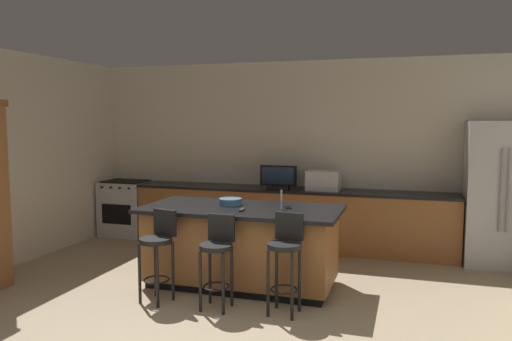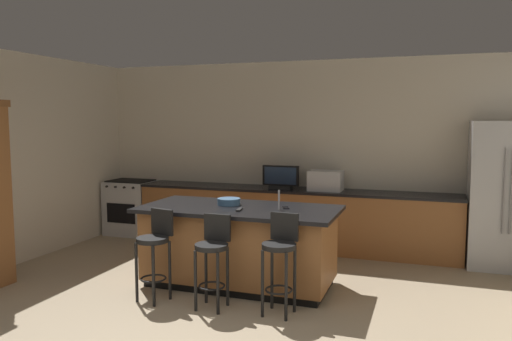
% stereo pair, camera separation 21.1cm
% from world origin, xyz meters
% --- Properties ---
extents(wall_back, '(7.06, 0.12, 2.82)m').
position_xyz_m(wall_back, '(0.00, 4.45, 1.41)').
color(wall_back, beige).
rests_on(wall_back, ground_plane).
extents(wall_left, '(0.12, 4.85, 2.82)m').
position_xyz_m(wall_left, '(-3.33, 2.22, 1.41)').
color(wall_left, beige).
rests_on(wall_left, ground_plane).
extents(counter_back, '(4.83, 0.62, 0.90)m').
position_xyz_m(counter_back, '(-0.04, 4.07, 0.45)').
color(counter_back, brown).
rests_on(counter_back, ground_plane).
extents(kitchen_island, '(2.28, 1.10, 0.92)m').
position_xyz_m(kitchen_island, '(-0.17, 2.22, 0.47)').
color(kitchen_island, black).
rests_on(kitchen_island, ground_plane).
extents(refrigerator, '(0.84, 0.75, 1.91)m').
position_xyz_m(refrigerator, '(2.80, 4.02, 0.95)').
color(refrigerator, '#B7BABF').
rests_on(refrigerator, ground_plane).
extents(range_oven, '(0.76, 0.63, 0.92)m').
position_xyz_m(range_oven, '(-2.84, 4.07, 0.46)').
color(range_oven, '#B7BABF').
rests_on(range_oven, ground_plane).
extents(microwave, '(0.48, 0.36, 0.29)m').
position_xyz_m(microwave, '(0.47, 4.07, 1.04)').
color(microwave, '#B7BABF').
rests_on(microwave, counter_back).
extents(tv_monitor, '(0.55, 0.16, 0.35)m').
position_xyz_m(tv_monitor, '(-0.20, 4.02, 1.06)').
color(tv_monitor, black).
rests_on(tv_monitor, counter_back).
extents(sink_faucet_back, '(0.02, 0.02, 0.24)m').
position_xyz_m(sink_faucet_back, '(-0.16, 4.17, 1.02)').
color(sink_faucet_back, '#B2B2B7').
rests_on(sink_faucet_back, counter_back).
extents(sink_faucet_island, '(0.02, 0.02, 0.22)m').
position_xyz_m(sink_faucet_island, '(0.31, 2.22, 1.03)').
color(sink_faucet_island, '#B2B2B7').
rests_on(sink_faucet_island, kitchen_island).
extents(bar_stool_left, '(0.35, 0.37, 0.97)m').
position_xyz_m(bar_stool_left, '(-0.84, 1.47, 0.58)').
color(bar_stool_left, black).
rests_on(bar_stool_left, ground_plane).
extents(bar_stool_center, '(0.34, 0.34, 0.95)m').
position_xyz_m(bar_stool_center, '(-0.17, 1.48, 0.57)').
color(bar_stool_center, black).
rests_on(bar_stool_center, ground_plane).
extents(bar_stool_right, '(0.34, 0.35, 1.00)m').
position_xyz_m(bar_stool_right, '(0.53, 1.55, 0.60)').
color(bar_stool_right, black).
rests_on(bar_stool_right, ground_plane).
extents(fruit_bowl, '(0.27, 0.27, 0.08)m').
position_xyz_m(fruit_bowl, '(-0.34, 2.33, 0.96)').
color(fruit_bowl, '#3F668C').
rests_on(fruit_bowl, kitchen_island).
extents(cell_phone, '(0.12, 0.17, 0.01)m').
position_xyz_m(cell_phone, '(0.36, 2.34, 0.92)').
color(cell_phone, black).
rests_on(cell_phone, kitchen_island).
extents(tv_remote, '(0.07, 0.17, 0.02)m').
position_xyz_m(tv_remote, '(-0.09, 2.02, 0.93)').
color(tv_remote, black).
rests_on(tv_remote, kitchen_island).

